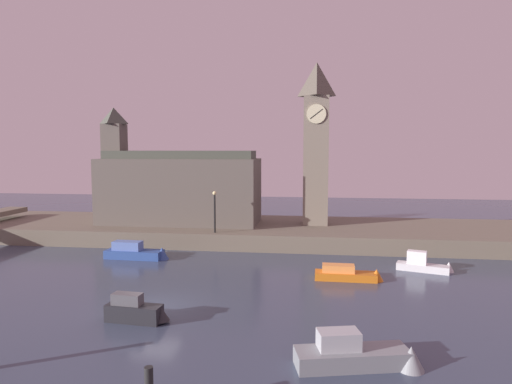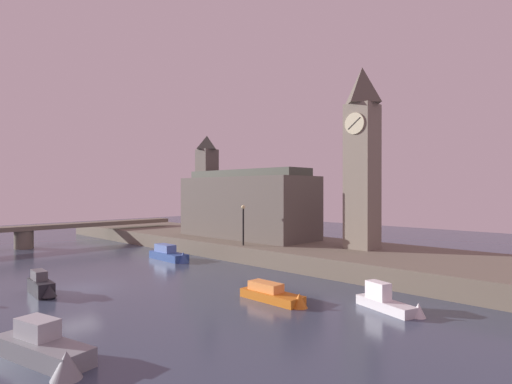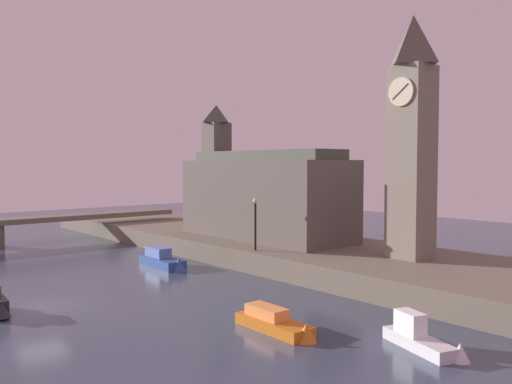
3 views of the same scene
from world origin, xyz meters
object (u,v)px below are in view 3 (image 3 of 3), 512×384
(parliament_hall, at_px, (261,194))
(boat_patrol_orange, at_px, (281,325))
(streetlamp, at_px, (255,218))
(boat_tour_blue, at_px, (165,261))
(boat_ferry_white, at_px, (425,340))
(clock_tower, at_px, (412,133))

(parliament_hall, bearing_deg, boat_patrol_orange, -38.54)
(parliament_hall, relative_size, boat_patrol_orange, 3.31)
(streetlamp, distance_m, boat_tour_blue, 7.57)
(streetlamp, height_order, boat_ferry_white, streetlamp)
(parliament_hall, bearing_deg, clock_tower, 3.27)
(boat_patrol_orange, bearing_deg, clock_tower, 100.35)
(clock_tower, relative_size, streetlamp, 4.24)
(clock_tower, relative_size, parliament_hall, 1.00)
(boat_patrol_orange, xyz_separation_m, boat_ferry_white, (5.54, 2.90, 0.09))
(clock_tower, xyz_separation_m, boat_ferry_white, (8.09, -11.06, -9.18))
(parliament_hall, height_order, boat_patrol_orange, parliament_hall)
(clock_tower, relative_size, boat_ferry_white, 3.67)
(boat_tour_blue, bearing_deg, parliament_hall, 88.51)
(parliament_hall, xyz_separation_m, boat_ferry_white, (22.06, -10.26, -4.68))
(parliament_hall, height_order, boat_ferry_white, parliament_hall)
(streetlamp, bearing_deg, boat_patrol_orange, -35.54)
(streetlamp, relative_size, boat_tour_blue, 0.68)
(parliament_hall, xyz_separation_m, boat_tour_blue, (-0.24, -9.21, -4.64))
(parliament_hall, bearing_deg, boat_ferry_white, -24.94)
(streetlamp, height_order, boat_patrol_orange, streetlamp)
(parliament_hall, height_order, boat_tour_blue, parliament_hall)
(clock_tower, bearing_deg, parliament_hall, -176.73)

